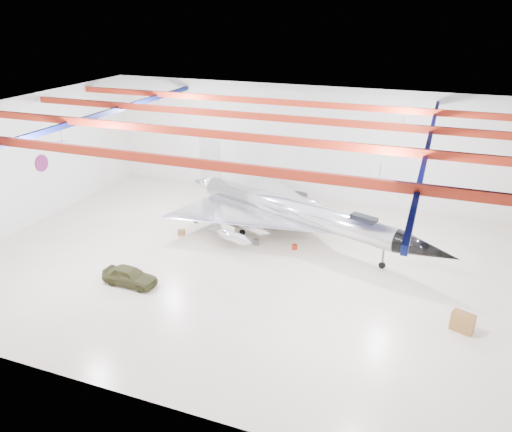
% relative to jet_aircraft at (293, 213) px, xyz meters
% --- Properties ---
extents(floor, '(40.00, 40.00, 0.00)m').
position_rel_jet_aircraft_xyz_m(floor, '(-2.22, -5.30, -2.25)').
color(floor, beige).
rests_on(floor, ground).
extents(wall_back, '(40.00, 0.00, 40.00)m').
position_rel_jet_aircraft_xyz_m(wall_back, '(-2.22, 9.70, 3.25)').
color(wall_back, silver).
rests_on(wall_back, floor).
extents(wall_left, '(0.00, 30.00, 30.00)m').
position_rel_jet_aircraft_xyz_m(wall_left, '(-22.22, -5.30, 3.25)').
color(wall_left, silver).
rests_on(wall_left, floor).
extents(ceiling, '(40.00, 40.00, 0.00)m').
position_rel_jet_aircraft_xyz_m(ceiling, '(-2.22, -5.30, 8.75)').
color(ceiling, '#0A0F38').
rests_on(ceiling, wall_back).
extents(ceiling_structure, '(39.50, 29.50, 1.08)m').
position_rel_jet_aircraft_xyz_m(ceiling_structure, '(-2.22, -5.30, 8.07)').
color(ceiling_structure, maroon).
rests_on(ceiling_structure, ceiling).
extents(wall_roundel, '(0.10, 1.50, 1.50)m').
position_rel_jet_aircraft_xyz_m(wall_roundel, '(-22.16, -3.30, 2.75)').
color(wall_roundel, '#B21414').
rests_on(wall_roundel, wall_left).
extents(jet_aircraft, '(24.35, 18.29, 6.87)m').
position_rel_jet_aircraft_xyz_m(jet_aircraft, '(0.00, 0.00, 0.00)').
color(jet_aircraft, silver).
rests_on(jet_aircraft, floor).
extents(jeep, '(3.95, 1.67, 1.33)m').
position_rel_jet_aircraft_xyz_m(jeep, '(-8.30, -11.15, -1.59)').
color(jeep, '#3B3C1E').
rests_on(jeep, floor).
extents(desk, '(1.45, 1.07, 1.20)m').
position_rel_jet_aircraft_xyz_m(desk, '(13.14, -8.76, -1.66)').
color(desk, brown).
rests_on(desk, floor).
extents(crate_ply, '(0.72, 0.65, 0.41)m').
position_rel_jet_aircraft_xyz_m(crate_ply, '(-8.93, -2.69, -2.05)').
color(crate_ply, olive).
rests_on(crate_ply, floor).
extents(toolbox_red, '(0.56, 0.49, 0.34)m').
position_rel_jet_aircraft_xyz_m(toolbox_red, '(-5.12, 1.46, -2.09)').
color(toolbox_red, '#A62310').
rests_on(toolbox_red, floor).
extents(engine_drum, '(0.61, 0.61, 0.45)m').
position_rel_jet_aircraft_xyz_m(engine_drum, '(-2.34, -2.26, -2.03)').
color(engine_drum, '#59595B').
rests_on(engine_drum, floor).
extents(parts_bin, '(0.78, 0.69, 0.46)m').
position_rel_jet_aircraft_xyz_m(parts_bin, '(-0.16, 3.60, -2.03)').
color(parts_bin, olive).
rests_on(parts_bin, floor).
extents(crate_small, '(0.41, 0.37, 0.23)m').
position_rel_jet_aircraft_xyz_m(crate_small, '(-8.89, -0.07, -2.14)').
color(crate_small, '#59595B').
rests_on(crate_small, floor).
extents(tool_chest, '(0.47, 0.47, 0.39)m').
position_rel_jet_aircraft_xyz_m(tool_chest, '(0.79, -1.97, -2.06)').
color(tool_chest, '#A62310').
rests_on(tool_chest, floor).
extents(oil_barrel, '(0.64, 0.58, 0.37)m').
position_rel_jet_aircraft_xyz_m(oil_barrel, '(-5.60, -1.34, -2.07)').
color(oil_barrel, olive).
rests_on(oil_barrel, floor).
extents(spares_box, '(0.58, 0.58, 0.41)m').
position_rel_jet_aircraft_xyz_m(spares_box, '(-0.70, 4.50, -2.05)').
color(spares_box, '#59595B').
rests_on(spares_box, floor).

